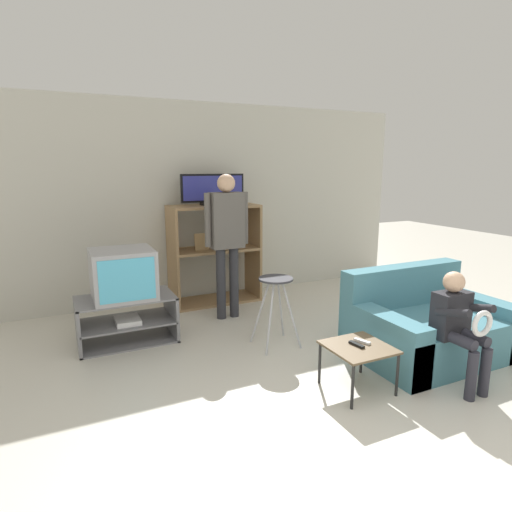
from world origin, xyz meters
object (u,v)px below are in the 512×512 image
at_px(tv_stand, 127,320).
at_px(snack_table, 358,351).
at_px(media_shelf, 214,253).
at_px(person_standing_adult, 227,232).
at_px(person_seated_child, 459,321).
at_px(couch, 426,327).
at_px(folding_stool, 276,292).
at_px(television_flat, 213,190).
at_px(remote_control_black, 357,345).
at_px(remote_control_white, 362,341).
at_px(television_main, 123,274).

relative_size(tv_stand, snack_table, 2.00).
bearing_deg(media_shelf, person_standing_adult, -96.80).
bearing_deg(person_seated_child, tv_stand, 137.61).
bearing_deg(media_shelf, couch, -62.21).
xyz_separation_m(media_shelf, snack_table, (0.24, -2.68, -0.32)).
height_order(tv_stand, folding_stool, folding_stool).
height_order(television_flat, remote_control_black, television_flat).
xyz_separation_m(media_shelf, person_standing_adult, (-0.08, -0.65, 0.37)).
bearing_deg(couch, snack_table, -165.18).
bearing_deg(person_seated_child, couch, 64.24).
height_order(snack_table, remote_control_white, remote_control_white).
height_order(remote_control_black, person_seated_child, person_seated_child).
xyz_separation_m(remote_control_black, remote_control_white, (0.08, 0.03, 0.00)).
distance_m(television_flat, couch, 2.99).
bearing_deg(media_shelf, person_seated_child, -71.39).
distance_m(couch, person_seated_child, 0.69).
distance_m(remote_control_white, couch, 1.00).
xyz_separation_m(folding_stool, couch, (1.22, -0.79, -0.30)).
relative_size(television_main, couch, 0.43).
bearing_deg(person_standing_adult, remote_control_white, -79.02).
relative_size(media_shelf, person_seated_child, 1.36).
height_order(tv_stand, couch, couch).
bearing_deg(folding_stool, snack_table, -80.08).
height_order(tv_stand, media_shelf, media_shelf).
bearing_deg(tv_stand, remote_control_white, -47.74).
relative_size(folding_stool, person_seated_child, 0.75).
bearing_deg(television_flat, person_seated_child, -71.33).
relative_size(couch, person_seated_child, 1.48).
bearing_deg(television_main, television_flat, 34.55).
height_order(remote_control_black, remote_control_white, same).
height_order(television_main, television_flat, television_flat).
xyz_separation_m(television_flat, snack_table, (0.24, -2.69, -1.14)).
height_order(folding_stool, remote_control_white, folding_stool).
relative_size(media_shelf, couch, 0.92).
relative_size(tv_stand, couch, 0.69).
relative_size(media_shelf, folding_stool, 1.82).
bearing_deg(person_seated_child, person_standing_adult, 114.92).
bearing_deg(couch, tv_stand, 149.15).
relative_size(remote_control_black, person_seated_child, 0.15).
xyz_separation_m(tv_stand, remote_control_black, (1.51, -1.79, 0.15)).
bearing_deg(folding_stool, remote_control_white, -75.74).
relative_size(snack_table, remote_control_black, 3.35).
height_order(media_shelf, person_standing_adult, person_standing_adult).
xyz_separation_m(media_shelf, folding_stool, (0.05, -1.62, -0.10)).
relative_size(remote_control_black, person_standing_adult, 0.08).
bearing_deg(media_shelf, snack_table, -84.99).
height_order(television_main, couch, television_main).
bearing_deg(person_standing_adult, remote_control_black, -81.48).
bearing_deg(tv_stand, person_standing_adult, 10.87).
height_order(snack_table, couch, couch).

